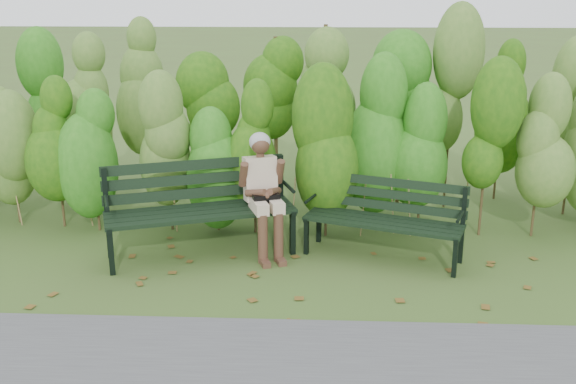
{
  "coord_description": "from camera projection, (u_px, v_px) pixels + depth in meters",
  "views": [
    {
      "loc": [
        0.3,
        -6.08,
        2.74
      ],
      "look_at": [
        0.0,
        0.35,
        0.75
      ],
      "focal_mm": 42.0,
      "sensor_mm": 36.0,
      "label": 1
    }
  ],
  "objects": [
    {
      "name": "seated_woman",
      "position": [
        263.0,
        186.0,
        6.99
      ],
      "size": [
        0.54,
        0.75,
        1.28
      ],
      "color": "beige",
      "rests_on": "ground"
    },
    {
      "name": "ground",
      "position": [
        286.0,
        275.0,
        6.63
      ],
      "size": [
        80.0,
        80.0,
        0.0
      ],
      "primitive_type": "plane",
      "color": "#425525"
    },
    {
      "name": "bench_right",
      "position": [
        386.0,
        213.0,
        6.97
      ],
      "size": [
        1.7,
        1.04,
        0.81
      ],
      "color": "black",
      "rests_on": "ground"
    },
    {
      "name": "leaf_litter",
      "position": [
        284.0,
        277.0,
        6.58
      ],
      "size": [
        5.6,
        2.22,
        0.01
      ],
      "color": "brown",
      "rests_on": "ground"
    },
    {
      "name": "hedge_band",
      "position": [
        294.0,
        114.0,
        8.03
      ],
      "size": [
        11.04,
        1.67,
        2.42
      ],
      "color": "#47381E",
      "rests_on": "ground"
    },
    {
      "name": "bench_left",
      "position": [
        198.0,
        201.0,
        7.03
      ],
      "size": [
        2.04,
        1.24,
        0.97
      ],
      "color": "black",
      "rests_on": "ground"
    }
  ]
}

